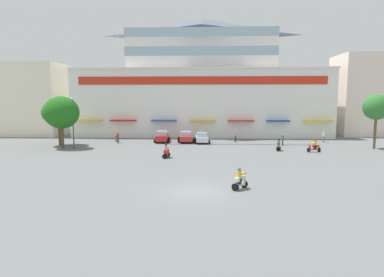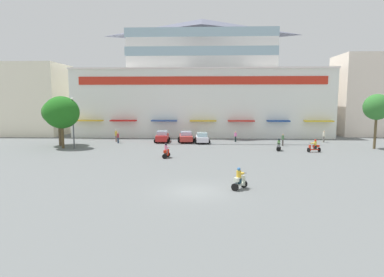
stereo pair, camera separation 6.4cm
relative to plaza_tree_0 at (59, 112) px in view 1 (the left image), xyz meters
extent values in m
plane|color=slate|center=(18.89, -8.08, -4.49)|extent=(128.00, 128.00, 0.00)
cube|color=white|center=(18.89, 15.59, 1.01)|extent=(42.46, 13.34, 10.98)
cube|color=white|center=(18.89, 16.26, 9.70)|extent=(24.40, 12.01, 6.42)
pyramid|color=slate|center=(18.89, 16.26, 14.35)|extent=(24.89, 12.28, 2.87)
cube|color=red|center=(18.89, 8.86, 4.67)|extent=(39.07, 0.12, 1.25)
cube|color=white|center=(18.89, 8.82, 6.62)|extent=(42.46, 0.70, 0.24)
cube|color=gold|center=(0.87, 8.37, -1.63)|extent=(4.57, 1.10, 0.20)
cube|color=red|center=(6.50, 8.37, -1.63)|extent=(4.12, 1.10, 0.20)
cube|color=#2E4B8D|center=(13.02, 8.37, -1.63)|extent=(4.07, 1.10, 0.20)
cube|color=gold|center=(19.18, 8.37, -1.63)|extent=(4.18, 1.10, 0.20)
cube|color=red|center=(25.16, 8.37, -1.63)|extent=(4.14, 1.10, 0.20)
cube|color=navy|center=(30.95, 8.37, -1.63)|extent=(3.49, 1.10, 0.20)
cube|color=gold|center=(37.15, 8.37, -1.63)|extent=(4.39, 1.10, 0.20)
cube|color=#99B7C6|center=(18.89, 3.54, 8.42)|extent=(21.47, 0.08, 1.28)
cube|color=#99B7C6|center=(18.89, 3.54, 10.99)|extent=(21.47, 0.08, 1.28)
cube|color=#F3E9CD|center=(-11.96, 13.47, 1.67)|extent=(13.48, 8.94, 12.31)
cube|color=silver|center=(47.40, 15.30, 2.42)|extent=(9.91, 8.08, 13.82)
cylinder|color=brown|center=(0.00, 0.00, -3.00)|extent=(0.38, 0.38, 2.98)
ellipsoid|color=#2E6825|center=(0.00, 0.00, 0.02)|extent=(4.36, 4.39, 3.53)
cylinder|color=brown|center=(40.85, -1.19, -2.43)|extent=(0.31, 0.31, 4.11)
ellipsoid|color=#30732E|center=(40.85, -1.19, 0.77)|extent=(3.28, 2.90, 3.21)
cylinder|color=brown|center=(1.45, -2.43, -2.98)|extent=(0.33, 0.33, 3.01)
ellipsoid|color=#1E641A|center=(1.45, -2.43, 0.08)|extent=(4.45, 3.78, 4.06)
cube|color=red|center=(13.27, 4.16, -3.82)|extent=(1.85, 3.99, 0.80)
cube|color=#A0B9D1|center=(13.27, 4.16, -3.14)|extent=(1.52, 2.02, 0.56)
cylinder|color=black|center=(12.38, 5.34, -4.19)|extent=(0.61, 0.19, 0.60)
cylinder|color=black|center=(14.04, 5.42, -4.19)|extent=(0.61, 0.19, 0.60)
cylinder|color=black|center=(12.50, 2.91, -4.19)|extent=(0.61, 0.19, 0.60)
cylinder|color=black|center=(14.16, 2.99, -4.19)|extent=(0.61, 0.19, 0.60)
cube|color=#BC342E|center=(16.70, 4.49, -3.84)|extent=(2.21, 4.62, 0.74)
cube|color=#9CABCB|center=(16.70, 4.49, -3.21)|extent=(1.76, 2.37, 0.52)
cylinder|color=black|center=(15.67, 5.79, -4.19)|extent=(0.61, 0.22, 0.60)
cylinder|color=black|center=(17.48, 5.95, -4.19)|extent=(0.61, 0.22, 0.60)
cylinder|color=black|center=(15.92, 3.02, -4.19)|extent=(0.61, 0.22, 0.60)
cylinder|color=black|center=(17.73, 3.19, -4.19)|extent=(0.61, 0.22, 0.60)
cube|color=silver|center=(19.07, 3.69, -3.89)|extent=(1.91, 4.39, 0.66)
cube|color=#99BDC5|center=(19.07, 3.69, -3.29)|extent=(1.56, 2.23, 0.52)
cylinder|color=black|center=(18.16, 4.97, -4.19)|extent=(0.61, 0.20, 0.60)
cylinder|color=black|center=(19.82, 5.07, -4.19)|extent=(0.61, 0.20, 0.60)
cylinder|color=black|center=(18.31, 2.31, -4.19)|extent=(0.61, 0.20, 0.60)
cylinder|color=black|center=(19.97, 2.41, -4.19)|extent=(0.61, 0.20, 0.60)
cylinder|color=black|center=(28.31, -3.81, -4.23)|extent=(0.54, 0.27, 0.52)
cylinder|color=black|center=(28.59, -2.68, -4.23)|extent=(0.54, 0.27, 0.52)
cube|color=gray|center=(28.45, -3.24, -4.17)|extent=(0.52, 1.07, 0.10)
cube|color=gray|center=(28.50, -3.04, -3.84)|extent=(0.45, 0.71, 0.28)
cube|color=gray|center=(28.33, -3.70, -4.02)|extent=(0.34, 0.21, 0.64)
cylinder|color=black|center=(28.33, -3.72, -3.50)|extent=(0.51, 0.16, 0.04)
cube|color=#4E3E35|center=(28.48, -3.13, -3.96)|extent=(0.38, 0.35, 0.36)
cylinder|color=#527B47|center=(28.48, -3.13, -3.51)|extent=(0.39, 0.39, 0.53)
sphere|color=black|center=(28.48, -3.13, -3.13)|extent=(0.25, 0.25, 0.25)
cube|color=#527B47|center=(28.41, -3.38, -3.48)|extent=(0.44, 0.51, 0.10)
cylinder|color=black|center=(22.25, -19.99, -4.23)|extent=(0.50, 0.43, 0.52)
cylinder|color=black|center=(21.55, -20.92, -4.23)|extent=(0.50, 0.43, 0.52)
cube|color=silver|center=(21.90, -20.46, -4.17)|extent=(0.84, 0.99, 0.10)
cube|color=silver|center=(21.77, -20.62, -3.75)|extent=(0.63, 0.70, 0.28)
cube|color=silver|center=(22.18, -20.09, -3.97)|extent=(0.34, 0.31, 0.72)
cylinder|color=black|center=(22.20, -20.07, -3.41)|extent=(0.44, 0.34, 0.04)
cube|color=#17303B|center=(21.83, -20.55, -3.87)|extent=(0.42, 0.42, 0.36)
cylinder|color=gold|center=(21.83, -20.55, -3.43)|extent=(0.45, 0.45, 0.52)
sphere|color=#326AA6|center=(21.83, -20.55, -3.06)|extent=(0.25, 0.25, 0.25)
cube|color=gold|center=(21.99, -20.35, -3.40)|extent=(0.54, 0.56, 0.10)
cylinder|color=black|center=(15.51, -8.08, -4.23)|extent=(0.54, 0.23, 0.52)
cylinder|color=black|center=(15.31, -9.24, -4.23)|extent=(0.54, 0.23, 0.52)
cube|color=red|center=(15.41, -8.66, -4.17)|extent=(0.46, 1.07, 0.10)
cube|color=red|center=(15.37, -8.87, -3.75)|extent=(0.41, 0.70, 0.28)
cube|color=red|center=(15.49, -8.19, -3.97)|extent=(0.34, 0.19, 0.72)
cylinder|color=black|center=(15.50, -8.17, -3.41)|extent=(0.52, 0.13, 0.04)
cube|color=#484942|center=(15.39, -8.78, -3.87)|extent=(0.36, 0.33, 0.36)
cylinder|color=pink|center=(15.39, -8.78, -3.40)|extent=(0.37, 0.37, 0.58)
sphere|color=black|center=(15.39, -8.78, -3.00)|extent=(0.25, 0.25, 0.25)
cube|color=pink|center=(15.43, -8.52, -3.37)|extent=(0.41, 0.49, 0.10)
cylinder|color=black|center=(31.71, -4.25, -4.23)|extent=(0.21, 0.53, 0.52)
cylinder|color=black|center=(33.01, -4.08, -4.23)|extent=(0.21, 0.53, 0.52)
cube|color=red|center=(32.36, -4.17, -4.17)|extent=(1.18, 0.43, 0.10)
cube|color=red|center=(32.60, -4.13, -3.77)|extent=(0.77, 0.40, 0.28)
cube|color=red|center=(31.84, -4.24, -3.98)|extent=(0.18, 0.34, 0.69)
cylinder|color=black|center=(31.82, -4.24, -3.43)|extent=(0.11, 0.52, 0.04)
cube|color=black|center=(32.49, -4.15, -3.89)|extent=(0.32, 0.35, 0.36)
cylinder|color=gold|center=(32.49, -4.15, -3.46)|extent=(0.36, 0.36, 0.51)
sphere|color=red|center=(32.49, -4.15, -3.10)|extent=(0.25, 0.25, 0.25)
cube|color=gold|center=(32.21, -4.19, -3.43)|extent=(0.48, 0.40, 0.10)
cylinder|color=slate|center=(36.78, 4.91, -4.05)|extent=(0.27, 0.27, 0.86)
cylinder|color=silver|center=(36.78, 4.91, -3.33)|extent=(0.44, 0.44, 0.59)
sphere|color=tan|center=(36.78, 4.91, -2.92)|extent=(0.23, 0.23, 0.23)
cylinder|color=#4B4440|center=(29.92, 0.89, -4.06)|extent=(0.26, 0.26, 0.86)
cylinder|color=#477246|center=(29.92, 0.89, -3.36)|extent=(0.43, 0.43, 0.54)
sphere|color=tan|center=(29.92, 0.89, -2.98)|extent=(0.21, 0.21, 0.21)
cylinder|color=black|center=(23.99, 4.84, -4.08)|extent=(0.32, 0.32, 0.81)
cylinder|color=pink|center=(23.99, 4.84, -3.41)|extent=(0.52, 0.52, 0.53)
sphere|color=tan|center=(23.99, 4.84, -3.04)|extent=(0.22, 0.22, 0.22)
cylinder|color=#7E615E|center=(6.43, 4.25, -4.03)|extent=(0.31, 0.31, 0.91)
cylinder|color=gold|center=(6.43, 4.25, -3.26)|extent=(0.50, 0.50, 0.63)
sphere|color=tan|center=(6.43, 4.25, -2.82)|extent=(0.23, 0.23, 0.23)
cylinder|color=#172945|center=(7.13, 2.73, -4.08)|extent=(0.23, 0.23, 0.81)
cylinder|color=#92303B|center=(7.13, 2.73, -3.40)|extent=(0.37, 0.37, 0.55)
sphere|color=tan|center=(7.13, 2.73, -3.02)|extent=(0.22, 0.22, 0.22)
cylinder|color=#474C51|center=(2.90, -2.45, -1.44)|extent=(0.16, 0.16, 6.09)
ellipsoid|color=silver|center=(2.90, -2.45, 1.78)|extent=(0.40, 0.40, 0.28)
camera|label=1|loc=(19.46, -42.09, 1.62)|focal=30.01mm
camera|label=2|loc=(19.52, -42.09, 1.62)|focal=30.01mm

